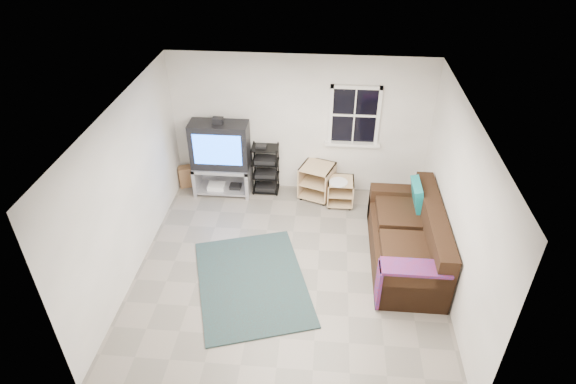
# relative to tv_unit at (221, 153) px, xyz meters

# --- Properties ---
(room) EXTENTS (4.60, 4.62, 4.60)m
(room) POSITION_rel_tv_unit_xyz_m (2.37, 0.25, 0.64)
(room) COLOR gray
(room) RESTS_ON ground
(tv_unit) EXTENTS (1.04, 0.52, 1.53)m
(tv_unit) POSITION_rel_tv_unit_xyz_m (0.00, 0.00, 0.00)
(tv_unit) COLOR #9D9DA5
(tv_unit) RESTS_ON ground
(av_rack) EXTENTS (0.49, 0.35, 0.97)m
(av_rack) POSITION_rel_tv_unit_xyz_m (0.80, 0.09, -0.42)
(av_rack) COLOR black
(av_rack) RESTS_ON ground
(side_table_left) EXTENTS (0.71, 0.71, 0.65)m
(side_table_left) POSITION_rel_tv_unit_xyz_m (1.78, 0.03, -0.49)
(side_table_left) COLOR tan
(side_table_left) RESTS_ON ground
(side_table_right) EXTENTS (0.46, 0.49, 0.53)m
(side_table_right) POSITION_rel_tv_unit_xyz_m (2.19, -0.20, -0.54)
(side_table_right) COLOR tan
(side_table_right) RESTS_ON ground
(sofa) EXTENTS (1.00, 2.26, 1.03)m
(sofa) POSITION_rel_tv_unit_xyz_m (3.23, -1.66, -0.48)
(sofa) COLOR black
(sofa) RESTS_ON ground
(shag_rug) EXTENTS (2.10, 2.48, 0.02)m
(shag_rug) POSITION_rel_tv_unit_xyz_m (0.90, -2.38, -0.83)
(shag_rug) COLOR black
(shag_rug) RESTS_ON ground
(paper_bag) EXTENTS (0.34, 0.28, 0.41)m
(paper_bag) POSITION_rel_tv_unit_xyz_m (-0.74, 0.14, -0.63)
(paper_bag) COLOR brown
(paper_bag) RESTS_ON ground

